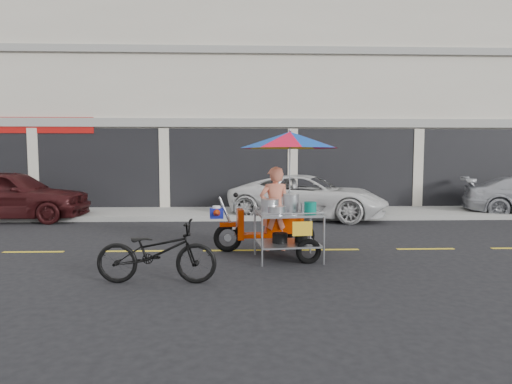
{
  "coord_description": "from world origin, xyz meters",
  "views": [
    {
      "loc": [
        -1.82,
        -8.61,
        1.9
      ],
      "look_at": [
        -1.5,
        0.6,
        1.15
      ],
      "focal_mm": 30.0,
      "sensor_mm": 36.0,
      "label": 1
    }
  ],
  "objects_px": {
    "maroon_sedan": "(9,195)",
    "white_pickup": "(308,196)",
    "near_bicycle": "(157,252)",
    "food_vendor_rig": "(283,177)"
  },
  "relations": [
    {
      "from": "near_bicycle",
      "to": "food_vendor_rig",
      "type": "height_order",
      "value": "food_vendor_rig"
    },
    {
      "from": "maroon_sedan",
      "to": "food_vendor_rig",
      "type": "bearing_deg",
      "value": -123.27
    },
    {
      "from": "maroon_sedan",
      "to": "near_bicycle",
      "type": "xyz_separation_m",
      "value": [
        5.67,
        -6.57,
        -0.3
      ]
    },
    {
      "from": "maroon_sedan",
      "to": "food_vendor_rig",
      "type": "distance_m",
      "value": 9.16
    },
    {
      "from": "maroon_sedan",
      "to": "food_vendor_rig",
      "type": "relative_size",
      "value": 1.78
    },
    {
      "from": "near_bicycle",
      "to": "food_vendor_rig",
      "type": "xyz_separation_m",
      "value": [
        2.08,
        1.75,
        1.05
      ]
    },
    {
      "from": "maroon_sedan",
      "to": "white_pickup",
      "type": "distance_m",
      "value": 9.05
    },
    {
      "from": "white_pickup",
      "to": "food_vendor_rig",
      "type": "xyz_separation_m",
      "value": [
        -1.3,
        -5.11,
        0.85
      ]
    },
    {
      "from": "maroon_sedan",
      "to": "near_bicycle",
      "type": "relative_size",
      "value": 2.52
    },
    {
      "from": "white_pickup",
      "to": "maroon_sedan",
      "type": "bearing_deg",
      "value": 111.53
    }
  ]
}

